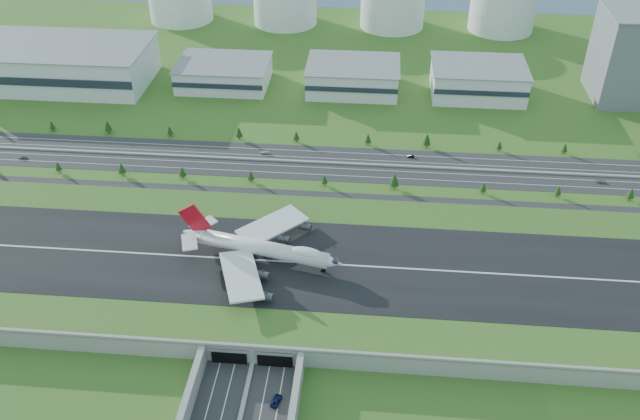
# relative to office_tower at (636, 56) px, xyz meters

# --- Properties ---
(ground) EXTENTS (1200.00, 1200.00, 0.00)m
(ground) POSITION_rel_office_tower_xyz_m (-200.00, -195.00, -27.50)
(ground) COLOR #2B5B1C
(ground) RESTS_ON ground
(airfield_deck) EXTENTS (520.00, 100.00, 9.20)m
(airfield_deck) POSITION_rel_office_tower_xyz_m (-200.00, -195.09, -23.38)
(airfield_deck) COLOR gray
(airfield_deck) RESTS_ON ground
(north_expressway) EXTENTS (560.00, 36.00, 0.12)m
(north_expressway) POSITION_rel_office_tower_xyz_m (-200.00, -100.00, -27.44)
(north_expressway) COLOR #28282B
(north_expressway) RESTS_ON ground
(tree_row) EXTENTS (504.02, 48.61, 8.33)m
(tree_row) POSITION_rel_office_tower_xyz_m (-184.62, -99.62, -22.97)
(tree_row) COLOR #3D2819
(tree_row) RESTS_ON ground
(hangar_west) EXTENTS (120.00, 60.00, 25.00)m
(hangar_west) POSITION_rel_office_tower_xyz_m (-370.00, -10.00, -15.00)
(hangar_west) COLOR silver
(hangar_west) RESTS_ON ground
(hangar_mid_a) EXTENTS (58.00, 42.00, 15.00)m
(hangar_mid_a) POSITION_rel_office_tower_xyz_m (-260.00, -5.00, -20.00)
(hangar_mid_a) COLOR silver
(hangar_mid_a) RESTS_ON ground
(hangar_mid_b) EXTENTS (58.00, 42.00, 17.00)m
(hangar_mid_b) POSITION_rel_office_tower_xyz_m (-175.00, -5.00, -19.00)
(hangar_mid_b) COLOR silver
(hangar_mid_b) RESTS_ON ground
(hangar_mid_c) EXTENTS (58.00, 42.00, 19.00)m
(hangar_mid_c) POSITION_rel_office_tower_xyz_m (-95.00, -5.00, -18.00)
(hangar_mid_c) COLOR silver
(hangar_mid_c) RESTS_ON ground
(office_tower) EXTENTS (46.00, 46.00, 55.00)m
(office_tower) POSITION_rel_office_tower_xyz_m (0.00, 0.00, 0.00)
(office_tower) COLOR slate
(office_tower) RESTS_ON ground
(fuel_tank_b) EXTENTS (50.00, 50.00, 35.00)m
(fuel_tank_b) POSITION_rel_office_tower_xyz_m (-235.00, 115.00, -10.00)
(fuel_tank_b) COLOR white
(fuel_tank_b) RESTS_ON ground
(fuel_tank_c) EXTENTS (50.00, 50.00, 35.00)m
(fuel_tank_c) POSITION_rel_office_tower_xyz_m (-150.00, 115.00, -10.00)
(fuel_tank_c) COLOR white
(fuel_tank_c) RESTS_ON ground
(fuel_tank_d) EXTENTS (50.00, 50.00, 35.00)m
(fuel_tank_d) POSITION_rel_office_tower_xyz_m (-65.00, 115.00, -10.00)
(fuel_tank_d) COLOR white
(fuel_tank_d) RESTS_ON ground
(boeing_747) EXTENTS (72.01, 67.36, 22.55)m
(boeing_747) POSITION_rel_office_tower_xyz_m (-204.47, -194.21, -13.12)
(boeing_747) COLOR silver
(boeing_747) RESTS_ON airfield_deck
(car_2) EXTENTS (4.15, 6.64, 1.71)m
(car_2) POSITION_rel_office_tower_xyz_m (-188.74, -261.77, -26.52)
(car_2) COLOR #0B1038
(car_2) RESTS_ON ground
(car_4) EXTENTS (4.51, 2.17, 1.49)m
(car_4) POSITION_rel_office_tower_xyz_m (-350.52, -110.16, -26.64)
(car_4) COLOR #5A5B5F
(car_4) RESTS_ON ground
(car_5) EXTENTS (4.15, 1.80, 1.33)m
(car_5) POSITION_rel_office_tower_xyz_m (-138.75, -89.84, -26.72)
(car_5) COLOR black
(car_5) RESTS_ON ground
(car_6) EXTENTS (5.15, 2.82, 1.37)m
(car_6) POSITION_rel_office_tower_xyz_m (-40.82, -106.55, -26.70)
(car_6) COLOR #A2A1A5
(car_6) RESTS_ON ground
(car_7) EXTENTS (4.95, 2.05, 1.43)m
(car_7) POSITION_rel_office_tower_xyz_m (-219.50, -92.96, -26.66)
(car_7) COLOR silver
(car_7) RESTS_ON ground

